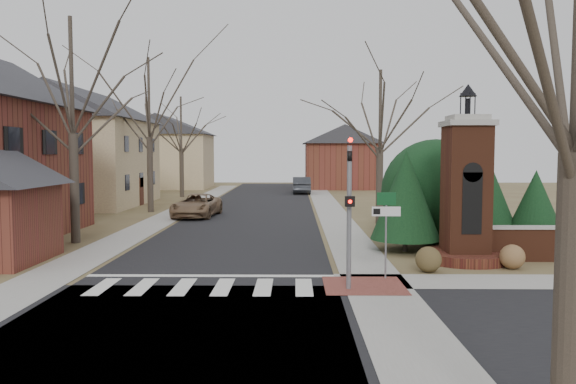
{
  "coord_description": "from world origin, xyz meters",
  "views": [
    {
      "loc": [
        2.72,
        -15.57,
        3.99
      ],
      "look_at": [
        2.47,
        6.0,
        2.48
      ],
      "focal_mm": 35.0,
      "sensor_mm": 36.0,
      "label": 1
    }
  ],
  "objects_px": {
    "traffic_signal_pole": "(349,201)",
    "distant_car": "(302,185)",
    "sign_post": "(386,218)",
    "brick_gate_monument": "(466,203)",
    "pickup_truck": "(197,205)"
  },
  "relations": [
    {
      "from": "pickup_truck",
      "to": "sign_post",
      "type": "bearing_deg",
      "value": -57.72
    },
    {
      "from": "traffic_signal_pole",
      "to": "sign_post",
      "type": "distance_m",
      "value": 2.02
    },
    {
      "from": "sign_post",
      "to": "distant_car",
      "type": "relative_size",
      "value": 0.56
    },
    {
      "from": "traffic_signal_pole",
      "to": "sign_post",
      "type": "xyz_separation_m",
      "value": [
        1.29,
        1.41,
        -0.64
      ]
    },
    {
      "from": "traffic_signal_pole",
      "to": "pickup_truck",
      "type": "distance_m",
      "value": 20.22
    },
    {
      "from": "traffic_signal_pole",
      "to": "brick_gate_monument",
      "type": "xyz_separation_m",
      "value": [
        4.7,
        4.42,
        -0.42
      ]
    },
    {
      "from": "traffic_signal_pole",
      "to": "distant_car",
      "type": "height_order",
      "value": "traffic_signal_pole"
    },
    {
      "from": "sign_post",
      "to": "brick_gate_monument",
      "type": "bearing_deg",
      "value": 41.42
    },
    {
      "from": "sign_post",
      "to": "brick_gate_monument",
      "type": "height_order",
      "value": "brick_gate_monument"
    },
    {
      "from": "sign_post",
      "to": "distant_car",
      "type": "xyz_separation_m",
      "value": [
        -2.19,
        37.62,
        -1.14
      ]
    },
    {
      "from": "sign_post",
      "to": "brick_gate_monument",
      "type": "relative_size",
      "value": 0.42
    },
    {
      "from": "sign_post",
      "to": "pickup_truck",
      "type": "distance_m",
      "value": 19.44
    },
    {
      "from": "sign_post",
      "to": "brick_gate_monument",
      "type": "xyz_separation_m",
      "value": [
        3.41,
        3.01,
        0.22
      ]
    },
    {
      "from": "brick_gate_monument",
      "to": "pickup_truck",
      "type": "distance_m",
      "value": 18.89
    },
    {
      "from": "brick_gate_monument",
      "to": "pickup_truck",
      "type": "xyz_separation_m",
      "value": [
        -12.4,
        14.18,
        -1.45
      ]
    }
  ]
}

